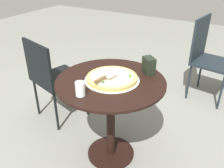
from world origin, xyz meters
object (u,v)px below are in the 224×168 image
pizza_on_tray (112,78)px  napkin_dispenser (149,65)px  pizza_server (105,77)px  patio_table (111,102)px  drinking_cup (80,89)px  patio_chair_near (208,54)px  patio_chair_corner (52,75)px

pizza_on_tray → napkin_dispenser: (-0.18, -0.24, 0.05)m
napkin_dispenser → pizza_server: bearing=-80.0°
napkin_dispenser → pizza_on_tray: bearing=-85.9°
patio_table → napkin_dispenser: napkin_dispenser is taller
drinking_cup → patio_chair_near: bearing=-106.5°
pizza_on_tray → pizza_server: bearing=81.7°
pizza_on_tray → patio_chair_near: size_ratio=0.43×
pizza_server → drinking_cup: size_ratio=2.22×
patio_chair_near → patio_chair_corner: (1.21, 1.25, -0.03)m
patio_table → pizza_server: (0.00, 0.07, 0.24)m
drinking_cup → napkin_dispenser: (-0.25, -0.54, 0.02)m
patio_table → pizza_on_tray: size_ratio=2.02×
pizza_server → patio_chair_near: bearing=-106.7°
pizza_server → patio_chair_corner: (0.77, -0.24, -0.28)m
patio_table → patio_chair_near: size_ratio=0.87×
pizza_on_tray → napkin_dispenser: napkin_dispenser is taller
patio_chair_near → patio_chair_corner: size_ratio=1.10×
patio_chair_corner → patio_chair_near: bearing=-134.1°
pizza_server → patio_chair_corner: bearing=-17.6°
patio_chair_near → pizza_server: bearing=73.3°
pizza_on_tray → drinking_cup: (0.07, 0.29, 0.03)m
napkin_dispenser → patio_chair_corner: size_ratio=0.15×
pizza_server → napkin_dispenser: napkin_dispenser is taller
patio_table → napkin_dispenser: size_ratio=6.35×
patio_chair_corner → napkin_dispenser: bearing=-175.2°
drinking_cup → napkin_dispenser: napkin_dispenser is taller
pizza_on_tray → pizza_server: size_ratio=1.89×
pizza_server → patio_chair_corner: size_ratio=0.25×
patio_table → patio_chair_near: bearing=-107.3°
pizza_on_tray → patio_chair_corner: bearing=-11.8°
patio_table → napkin_dispenser: (-0.19, -0.25, 0.25)m
napkin_dispenser → patio_chair_corner: 1.01m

